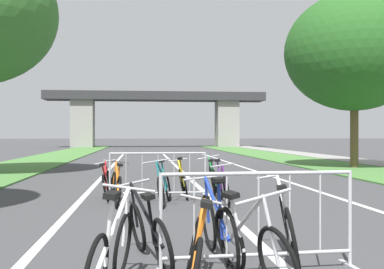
{
  "coord_description": "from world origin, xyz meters",
  "views": [
    {
      "loc": [
        -1.54,
        -1.61,
        1.44
      ],
      "look_at": [
        0.74,
        19.47,
        1.42
      ],
      "focal_mm": 43.51,
      "sensor_mm": 36.0,
      "label": 1
    }
  ],
  "objects_px": {
    "bicycle_blue_8": "(218,227)",
    "bicycle_orange_11": "(116,187)",
    "crowd_barrier_second": "(158,177)",
    "bicycle_silver_7": "(251,247)",
    "crowd_barrier_nearest": "(259,223)",
    "bicycle_teal_3": "(164,187)",
    "bicycle_white_0": "(288,227)",
    "bicycle_green_9": "(214,181)",
    "bicycle_black_2": "(148,233)",
    "bicycle_orange_1": "(195,254)",
    "bicycle_red_4": "(108,184)",
    "bicycle_white_10": "(111,254)",
    "bicycle_yellow_5": "(183,181)",
    "tree_right_maple_mid": "(354,52)",
    "bicycle_purple_6": "(222,186)"
  },
  "relations": [
    {
      "from": "crowd_barrier_nearest",
      "to": "bicycle_teal_3",
      "type": "distance_m",
      "value": 4.81
    },
    {
      "from": "bicycle_green_9",
      "to": "bicycle_orange_11",
      "type": "height_order",
      "value": "bicycle_green_9"
    },
    {
      "from": "bicycle_white_0",
      "to": "bicycle_orange_11",
      "type": "bearing_deg",
      "value": 129.62
    },
    {
      "from": "bicycle_teal_3",
      "to": "bicycle_blue_8",
      "type": "height_order",
      "value": "bicycle_blue_8"
    },
    {
      "from": "bicycle_white_10",
      "to": "bicycle_teal_3",
      "type": "bearing_deg",
      "value": 92.4
    },
    {
      "from": "bicycle_blue_8",
      "to": "bicycle_green_9",
      "type": "relative_size",
      "value": 0.99
    },
    {
      "from": "bicycle_purple_6",
      "to": "bicycle_green_9",
      "type": "xyz_separation_m",
      "value": [
        -0.04,
        0.85,
        0.02
      ]
    },
    {
      "from": "bicycle_red_4",
      "to": "bicycle_blue_8",
      "type": "relative_size",
      "value": 0.98
    },
    {
      "from": "bicycle_black_2",
      "to": "bicycle_purple_6",
      "type": "distance_m",
      "value": 4.69
    },
    {
      "from": "bicycle_blue_8",
      "to": "bicycle_white_10",
      "type": "height_order",
      "value": "bicycle_blue_8"
    },
    {
      "from": "bicycle_red_4",
      "to": "bicycle_silver_7",
      "type": "distance_m",
      "value": 6.4
    },
    {
      "from": "crowd_barrier_second",
      "to": "bicycle_white_10",
      "type": "xyz_separation_m",
      "value": [
        -0.62,
        -5.83,
        -0.14
      ]
    },
    {
      "from": "bicycle_teal_3",
      "to": "bicycle_silver_7",
      "type": "xyz_separation_m",
      "value": [
        0.56,
        -5.24,
        0.02
      ]
    },
    {
      "from": "bicycle_white_0",
      "to": "tree_right_maple_mid",
      "type": "bearing_deg",
      "value": 75.54
    },
    {
      "from": "bicycle_white_10",
      "to": "bicycle_purple_6",
      "type": "bearing_deg",
      "value": 80.39
    },
    {
      "from": "bicycle_teal_3",
      "to": "bicycle_white_0",
      "type": "bearing_deg",
      "value": 115.35
    },
    {
      "from": "crowd_barrier_second",
      "to": "bicycle_blue_8",
      "type": "height_order",
      "value": "crowd_barrier_second"
    },
    {
      "from": "bicycle_white_0",
      "to": "bicycle_orange_11",
      "type": "height_order",
      "value": "bicycle_white_0"
    },
    {
      "from": "tree_right_maple_mid",
      "to": "bicycle_red_4",
      "type": "relative_size",
      "value": 4.44
    },
    {
      "from": "crowd_barrier_second",
      "to": "bicycle_black_2",
      "type": "xyz_separation_m",
      "value": [
        -0.27,
        -4.81,
        -0.17
      ]
    },
    {
      "from": "bicycle_white_0",
      "to": "bicycle_white_10",
      "type": "xyz_separation_m",
      "value": [
        -1.92,
        -0.96,
        -0.0
      ]
    },
    {
      "from": "bicycle_silver_7",
      "to": "bicycle_orange_11",
      "type": "height_order",
      "value": "bicycle_silver_7"
    },
    {
      "from": "crowd_barrier_second",
      "to": "bicycle_white_10",
      "type": "bearing_deg",
      "value": -96.03
    },
    {
      "from": "bicycle_orange_11",
      "to": "bicycle_yellow_5",
      "type": "bearing_deg",
      "value": 24.82
    },
    {
      "from": "bicycle_silver_7",
      "to": "bicycle_white_0",
      "type": "bearing_deg",
      "value": -139.27
    },
    {
      "from": "bicycle_blue_8",
      "to": "bicycle_orange_11",
      "type": "xyz_separation_m",
      "value": [
        -1.38,
        4.42,
        -0.03
      ]
    },
    {
      "from": "bicycle_red_4",
      "to": "bicycle_yellow_5",
      "type": "distance_m",
      "value": 1.69
    },
    {
      "from": "bicycle_orange_1",
      "to": "bicycle_red_4",
      "type": "relative_size",
      "value": 0.96
    },
    {
      "from": "crowd_barrier_second",
      "to": "bicycle_silver_7",
      "type": "distance_m",
      "value": 5.77
    },
    {
      "from": "crowd_barrier_nearest",
      "to": "bicycle_blue_8",
      "type": "relative_size",
      "value": 1.26
    },
    {
      "from": "bicycle_purple_6",
      "to": "bicycle_green_9",
      "type": "bearing_deg",
      "value": -85.17
    },
    {
      "from": "bicycle_orange_1",
      "to": "bicycle_teal_3",
      "type": "relative_size",
      "value": 0.97
    },
    {
      "from": "bicycle_white_0",
      "to": "bicycle_green_9",
      "type": "xyz_separation_m",
      "value": [
        -0.02,
        5.32,
        -0.0
      ]
    },
    {
      "from": "bicycle_silver_7",
      "to": "tree_right_maple_mid",
      "type": "bearing_deg",
      "value": -131.2
    },
    {
      "from": "tree_right_maple_mid",
      "to": "bicycle_yellow_5",
      "type": "distance_m",
      "value": 12.14
    },
    {
      "from": "bicycle_black_2",
      "to": "bicycle_blue_8",
      "type": "xyz_separation_m",
      "value": [
        0.78,
        -0.0,
        0.05
      ]
    },
    {
      "from": "crowd_barrier_nearest",
      "to": "bicycle_orange_1",
      "type": "distance_m",
      "value": 0.91
    },
    {
      "from": "tree_right_maple_mid",
      "to": "bicycle_orange_1",
      "type": "bearing_deg",
      "value": -120.21
    },
    {
      "from": "bicycle_black_2",
      "to": "crowd_barrier_nearest",
      "type": "bearing_deg",
      "value": -34.57
    },
    {
      "from": "crowd_barrier_second",
      "to": "bicycle_yellow_5",
      "type": "height_order",
      "value": "crowd_barrier_second"
    },
    {
      "from": "bicycle_white_0",
      "to": "bicycle_green_9",
      "type": "height_order",
      "value": "bicycle_white_0"
    },
    {
      "from": "bicycle_white_10",
      "to": "bicycle_white_0",
      "type": "bearing_deg",
      "value": 36.73
    },
    {
      "from": "crowd_barrier_nearest",
      "to": "bicycle_green_9",
      "type": "bearing_deg",
      "value": 85.76
    },
    {
      "from": "crowd_barrier_nearest",
      "to": "bicycle_teal_3",
      "type": "height_order",
      "value": "crowd_barrier_nearest"
    },
    {
      "from": "tree_right_maple_mid",
      "to": "bicycle_teal_3",
      "type": "relative_size",
      "value": 4.49
    },
    {
      "from": "bicycle_orange_1",
      "to": "bicycle_white_10",
      "type": "xyz_separation_m",
      "value": [
        -0.75,
        -0.08,
        0.04
      ]
    },
    {
      "from": "bicycle_orange_11",
      "to": "bicycle_blue_8",
      "type": "bearing_deg",
      "value": -81.39
    },
    {
      "from": "bicycle_white_0",
      "to": "bicycle_black_2",
      "type": "distance_m",
      "value": 1.58
    },
    {
      "from": "bicycle_teal_3",
      "to": "bicycle_green_9",
      "type": "height_order",
      "value": "bicycle_teal_3"
    },
    {
      "from": "bicycle_red_4",
      "to": "bicycle_silver_7",
      "type": "relative_size",
      "value": 0.97
    }
  ]
}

